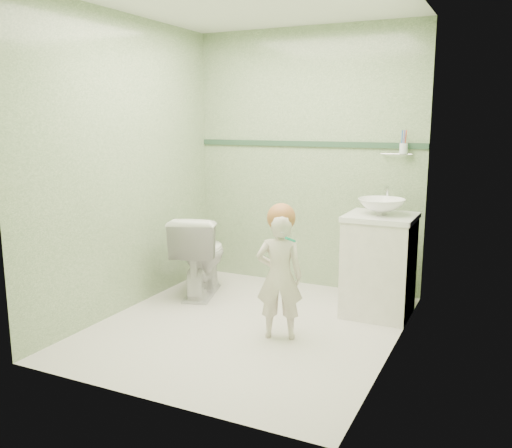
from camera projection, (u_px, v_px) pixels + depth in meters
The scene contains 12 objects.
ground at pixel (248, 326), 4.20m from camera, with size 2.50×2.50×0.00m, color silver.
room_shell at pixel (247, 171), 3.97m from camera, with size 2.50×2.54×2.40m.
trim_stripe at pixel (306, 144), 5.04m from camera, with size 2.20×0.02×0.05m, color #2D4E37.
vanity at pixel (379, 267), 4.39m from camera, with size 0.52×0.50×0.80m, color silver.
counter at pixel (381, 217), 4.31m from camera, with size 0.54×0.52×0.04m, color white.
basin at pixel (382, 207), 4.30m from camera, with size 0.37×0.37×0.13m, color white.
faucet at pixel (387, 194), 4.45m from camera, with size 0.03×0.13×0.18m.
cup_holder at pixel (403, 148), 4.62m from camera, with size 0.26×0.07×0.21m.
toilet at pixel (200, 255), 4.91m from camera, with size 0.41×0.72×0.74m, color white.
toddler at pixel (279, 276), 3.91m from camera, with size 0.34×0.22×0.92m, color beige.
hair_cap at pixel (281, 218), 3.85m from camera, with size 0.21×0.21×0.21m, color #A16334.
teal_toothbrush at pixel (290, 239), 3.72m from camera, with size 0.10×0.14×0.08m.
Camera 1 is at (1.77, -3.56, 1.57)m, focal length 38.12 mm.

